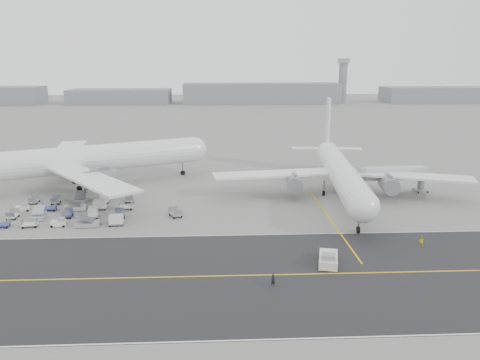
{
  "coord_description": "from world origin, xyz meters",
  "views": [
    {
      "loc": [
        8.68,
        -78.58,
        29.46
      ],
      "look_at": [
        12.99,
        12.0,
        6.3
      ],
      "focal_mm": 35.0,
      "sensor_mm": 36.0,
      "label": 1
    }
  ],
  "objects_px": {
    "airliner_b": "(340,172)",
    "ground_crew_a": "(273,280)",
    "jet_bridge": "(393,175)",
    "ground_crew_b": "(421,241)",
    "pushback_tug": "(328,259)",
    "control_tower": "(343,80)",
    "airliner_a": "(77,160)"
  },
  "relations": [
    {
      "from": "jet_bridge",
      "to": "airliner_b",
      "type": "bearing_deg",
      "value": -173.84
    },
    {
      "from": "ground_crew_a",
      "to": "pushback_tug",
      "type": "bearing_deg",
      "value": 15.49
    },
    {
      "from": "airliner_b",
      "to": "ground_crew_a",
      "type": "xyz_separation_m",
      "value": [
        -19.73,
        -42.16,
        -4.86
      ]
    },
    {
      "from": "pushback_tug",
      "to": "ground_crew_b",
      "type": "xyz_separation_m",
      "value": [
        16.86,
        6.43,
        0.02
      ]
    },
    {
      "from": "jet_bridge",
      "to": "ground_crew_a",
      "type": "distance_m",
      "value": 55.1
    },
    {
      "from": "airliner_a",
      "to": "ground_crew_b",
      "type": "distance_m",
      "value": 78.09
    },
    {
      "from": "airliner_a",
      "to": "pushback_tug",
      "type": "relative_size",
      "value": 8.45
    },
    {
      "from": "pushback_tug",
      "to": "ground_crew_a",
      "type": "xyz_separation_m",
      "value": [
        -9.0,
        -6.51,
        0.01
      ]
    },
    {
      "from": "ground_crew_a",
      "to": "control_tower",
      "type": "bearing_deg",
      "value": 53.22
    },
    {
      "from": "airliner_b",
      "to": "ground_crew_b",
      "type": "distance_m",
      "value": 30.24
    },
    {
      "from": "pushback_tug",
      "to": "ground_crew_a",
      "type": "bearing_deg",
      "value": -130.65
    },
    {
      "from": "control_tower",
      "to": "pushback_tug",
      "type": "distance_m",
      "value": 290.22
    },
    {
      "from": "pushback_tug",
      "to": "ground_crew_b",
      "type": "height_order",
      "value": "pushback_tug"
    },
    {
      "from": "airliner_a",
      "to": "jet_bridge",
      "type": "xyz_separation_m",
      "value": [
        73.29,
        -8.82,
        -2.29
      ]
    },
    {
      "from": "control_tower",
      "to": "jet_bridge",
      "type": "bearing_deg",
      "value": -102.05
    },
    {
      "from": "airliner_b",
      "to": "pushback_tug",
      "type": "relative_size",
      "value": 7.72
    },
    {
      "from": "pushback_tug",
      "to": "airliner_b",
      "type": "bearing_deg",
      "value": 86.69
    },
    {
      "from": "control_tower",
      "to": "ground_crew_a",
      "type": "relative_size",
      "value": 17.87
    },
    {
      "from": "airliner_a",
      "to": "jet_bridge",
      "type": "distance_m",
      "value": 73.85
    },
    {
      "from": "control_tower",
      "to": "jet_bridge",
      "type": "height_order",
      "value": "control_tower"
    },
    {
      "from": "pushback_tug",
      "to": "control_tower",
      "type": "bearing_deg",
      "value": 88.42
    },
    {
      "from": "airliner_b",
      "to": "pushback_tug",
      "type": "xyz_separation_m",
      "value": [
        -10.73,
        -35.64,
        -4.87
      ]
    },
    {
      "from": "control_tower",
      "to": "ground_crew_a",
      "type": "bearing_deg",
      "value": -106.37
    },
    {
      "from": "airliner_a",
      "to": "ground_crew_b",
      "type": "xyz_separation_m",
      "value": [
        66.67,
        -40.25,
        -5.76
      ]
    },
    {
      "from": "airliner_b",
      "to": "jet_bridge",
      "type": "distance_m",
      "value": 13.01
    },
    {
      "from": "control_tower",
      "to": "jet_bridge",
      "type": "relative_size",
      "value": 1.88
    },
    {
      "from": "jet_bridge",
      "to": "ground_crew_b",
      "type": "xyz_separation_m",
      "value": [
        -6.62,
        -31.42,
        -3.47
      ]
    },
    {
      "from": "control_tower",
      "to": "pushback_tug",
      "type": "bearing_deg",
      "value": -105.03
    },
    {
      "from": "pushback_tug",
      "to": "ground_crew_a",
      "type": "relative_size",
      "value": 4.27
    },
    {
      "from": "ground_crew_b",
      "to": "ground_crew_a",
      "type": "bearing_deg",
      "value": 46.32
    },
    {
      "from": "control_tower",
      "to": "pushback_tug",
      "type": "xyz_separation_m",
      "value": [
        -75.14,
        -279.9,
        -15.39
      ]
    },
    {
      "from": "control_tower",
      "to": "airliner_a",
      "type": "bearing_deg",
      "value": -118.18
    }
  ]
}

